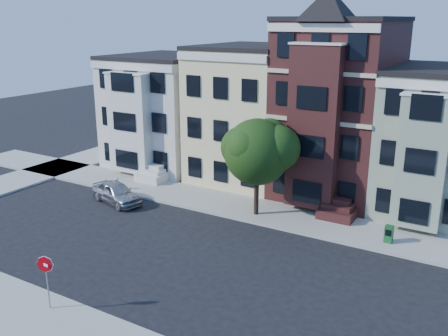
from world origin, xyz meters
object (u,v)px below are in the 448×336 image
Objects in this scene: parked_car at (116,193)px; fire_hydrant at (117,185)px; street_tree at (257,156)px; stop_sign at (47,279)px; newspaper_box at (389,234)px.

parked_car is 5.99× the size of fire_hydrant.
street_tree is 2.72× the size of stop_sign.
street_tree is 10.63× the size of fire_hydrant.
newspaper_box is 19.27m from fire_hydrant.
stop_sign reaches higher than fire_hydrant.
stop_sign is at bearing -58.09° from fire_hydrant.
parked_car is at bearing -48.13° from fire_hydrant.
fire_hydrant is at bearing 57.01° from parked_car.
parked_car is 1.53× the size of stop_sign.
parked_car reaches higher than newspaper_box.
fire_hydrant is 0.26× the size of stop_sign.
fire_hydrant is at bearing -176.47° from newspaper_box.
newspaper_box reaches higher than fire_hydrant.
fire_hydrant is at bearing 123.81° from stop_sign.
parked_car is 13.30m from stop_sign.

